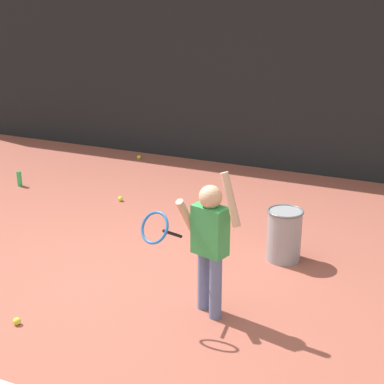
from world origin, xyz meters
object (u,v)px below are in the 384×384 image
tennis_player (208,239)px  ball_hopper (284,234)px  tennis_ball_2 (139,157)px  tennis_ball_0 (17,321)px  water_bottle (19,179)px  tennis_ball_1 (120,199)px

tennis_player → ball_hopper: bearing=92.2°
tennis_ball_2 → tennis_ball_0: bearing=-72.6°
tennis_ball_0 → tennis_ball_2: (-1.53, 4.87, 0.00)m
water_bottle → tennis_ball_1: bearing=2.1°
tennis_ball_2 → ball_hopper: bearing=-39.3°
tennis_ball_1 → tennis_ball_2: bearing=112.1°
tennis_player → tennis_ball_0: (-1.42, -0.86, -0.69)m
tennis_player → ball_hopper: tennis_player is taller
water_bottle → tennis_ball_2: bearing=64.8°
tennis_ball_0 → tennis_ball_2: same height
tennis_ball_1 → tennis_ball_2: same height
tennis_ball_2 → water_bottle: bearing=-115.2°
tennis_player → tennis_ball_0: 1.80m
tennis_ball_0 → tennis_ball_1: 3.10m
tennis_ball_1 → tennis_ball_2: 2.01m
ball_hopper → tennis_ball_1: (-2.50, 0.81, -0.26)m
water_bottle → tennis_ball_0: bearing=-50.5°
tennis_player → water_bottle: 4.42m
tennis_ball_1 → tennis_ball_0: bearing=-75.7°
ball_hopper → tennis_ball_2: (-3.26, 2.67, -0.26)m
ball_hopper → tennis_ball_1: 2.64m
tennis_player → tennis_ball_1: (-2.19, 2.14, -0.69)m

